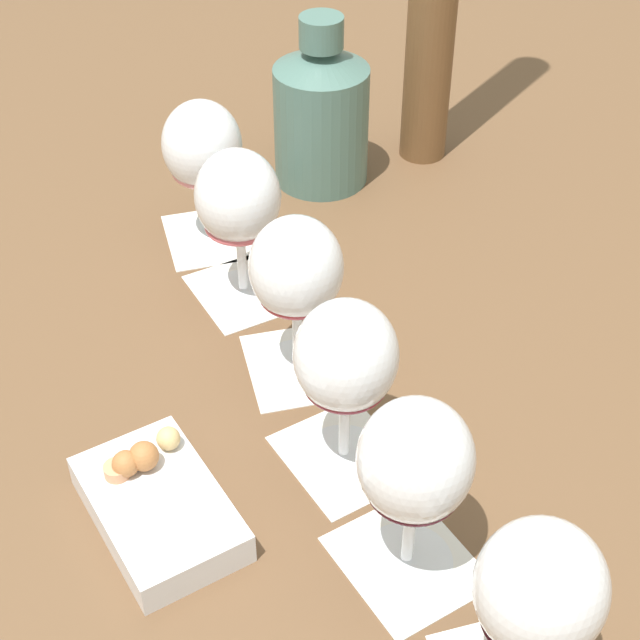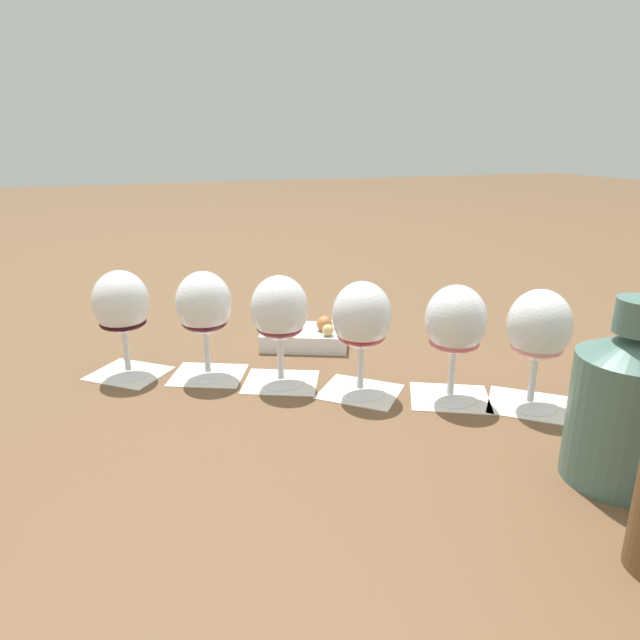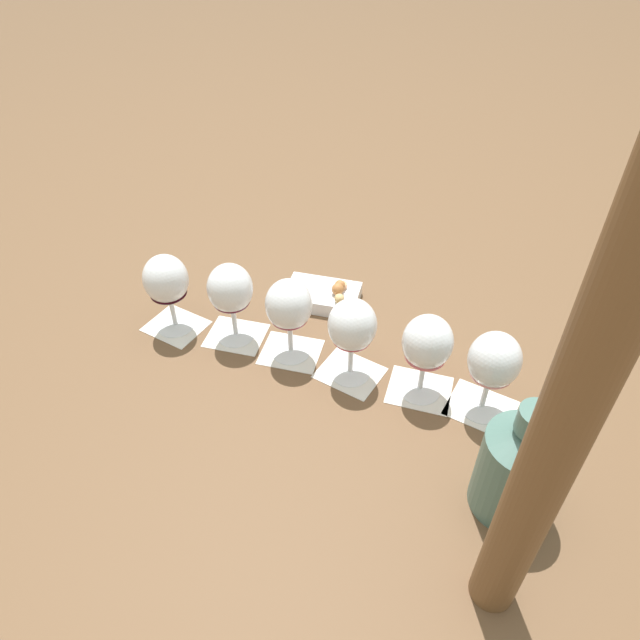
{
  "view_description": "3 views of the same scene",
  "coord_description": "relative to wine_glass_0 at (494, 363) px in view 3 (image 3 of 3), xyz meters",
  "views": [
    {
      "loc": [
        0.35,
        -0.52,
        0.63
      ],
      "look_at": [
        0.0,
        -0.0,
        0.1
      ],
      "focal_mm": 55.0,
      "sensor_mm": 36.0,
      "label": 1
    },
    {
      "loc": [
        0.27,
        0.72,
        0.35
      ],
      "look_at": [
        0.0,
        -0.0,
        0.1
      ],
      "focal_mm": 32.0,
      "sensor_mm": 36.0,
      "label": 2
    },
    {
      "loc": [
        0.13,
        0.73,
        0.75
      ],
      "look_at": [
        0.0,
        -0.0,
        0.1
      ],
      "focal_mm": 32.0,
      "sensor_mm": 36.0,
      "label": 3
    }
  ],
  "objects": [
    {
      "name": "tasting_card_4",
      "position": [
        0.4,
        -0.26,
        -0.11
      ],
      "size": [
        0.14,
        0.13,
        0.0
      ],
      "color": "silver",
      "rests_on": "ground_plane"
    },
    {
      "name": "tasting_card_2",
      "position": [
        0.2,
        -0.12,
        -0.11
      ],
      "size": [
        0.14,
        0.14,
        0.0
      ],
      "color": "silver",
      "rests_on": "ground_plane"
    },
    {
      "name": "umbrella_pole",
      "position": [
        0.11,
        0.29,
        0.31
      ],
      "size": [
        0.06,
        0.06,
        0.83
      ],
      "color": "brown",
      "rests_on": "ground_plane"
    },
    {
      "name": "wine_glass_4",
      "position": [
        0.4,
        -0.26,
        -0.0
      ],
      "size": [
        0.08,
        0.08,
        0.16
      ],
      "color": "white",
      "rests_on": "tasting_card_4"
    },
    {
      "name": "wine_glass_1",
      "position": [
        0.09,
        -0.06,
        0.0
      ],
      "size": [
        0.08,
        0.08,
        0.16
      ],
      "color": "white",
      "rests_on": "tasting_card_1"
    },
    {
      "name": "tasting_card_5",
      "position": [
        0.51,
        -0.31,
        -0.11
      ],
      "size": [
        0.14,
        0.14,
        0.0
      ],
      "color": "silver",
      "rests_on": "ground_plane"
    },
    {
      "name": "tasting_card_1",
      "position": [
        0.09,
        -0.06,
        -0.11
      ],
      "size": [
        0.14,
        0.13,
        0.0
      ],
      "color": "silver",
      "rests_on": "ground_plane"
    },
    {
      "name": "ground_plane",
      "position": [
        0.25,
        -0.16,
        -0.11
      ],
      "size": [
        8.0,
        8.0,
        0.0
      ],
      "primitive_type": "plane",
      "color": "brown"
    },
    {
      "name": "snack_dish",
      "position": [
        0.21,
        -0.33,
        -0.09
      ],
      "size": [
        0.18,
        0.15,
        0.05
      ],
      "color": "silver",
      "rests_on": "ground_plane"
    },
    {
      "name": "wine_glass_0",
      "position": [
        0.0,
        0.0,
        0.0
      ],
      "size": [
        0.08,
        0.08,
        0.16
      ],
      "color": "white",
      "rests_on": "tasting_card_0"
    },
    {
      "name": "wine_glass_2",
      "position": [
        0.2,
        -0.12,
        -0.0
      ],
      "size": [
        0.08,
        0.08,
        0.16
      ],
      "color": "white",
      "rests_on": "tasting_card_2"
    },
    {
      "name": "tasting_card_0",
      "position": [
        0.0,
        -0.0,
        -0.11
      ],
      "size": [
        0.14,
        0.14,
        0.0
      ],
      "color": "silver",
      "rests_on": "ground_plane"
    },
    {
      "name": "wine_glass_3",
      "position": [
        0.3,
        -0.19,
        -0.0
      ],
      "size": [
        0.08,
        0.08,
        0.16
      ],
      "color": "white",
      "rests_on": "tasting_card_3"
    },
    {
      "name": "wine_glass_5",
      "position": [
        0.51,
        -0.31,
        0.0
      ],
      "size": [
        0.08,
        0.08,
        0.16
      ],
      "color": "white",
      "rests_on": "tasting_card_5"
    },
    {
      "name": "tasting_card_3",
      "position": [
        0.3,
        -0.19,
        -0.11
      ],
      "size": [
        0.14,
        0.13,
        0.0
      ],
      "color": "silver",
      "rests_on": "ground_plane"
    },
    {
      "name": "ceramic_vase",
      "position": [
        0.03,
        0.17,
        -0.02
      ],
      "size": [
        0.11,
        0.11,
        0.2
      ],
      "color": "#4C7066",
      "rests_on": "ground_plane"
    }
  ]
}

